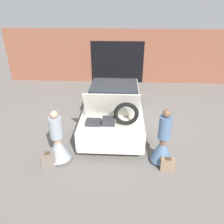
# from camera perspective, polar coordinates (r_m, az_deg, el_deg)

# --- Properties ---
(ground_plane) EXTENTS (40.00, 40.00, 0.00)m
(ground_plane) POSITION_cam_1_polar(r_m,az_deg,el_deg) (8.49, 0.45, -1.68)
(ground_plane) COLOR slate
(garage_wall_back) EXTENTS (12.00, 0.14, 2.80)m
(garage_wall_back) POSITION_cam_1_polar(r_m,az_deg,el_deg) (11.99, 1.40, 14.25)
(garage_wall_back) COLOR brown
(garage_wall_back) RESTS_ON ground_plane
(car) EXTENTS (2.02, 4.87, 1.74)m
(car) POSITION_cam_1_polar(r_m,az_deg,el_deg) (8.22, 0.48, 1.94)
(car) COLOR silver
(car) RESTS_ON ground_plane
(person_left) EXTENTS (0.67, 0.67, 1.59)m
(person_left) POSITION_cam_1_polar(r_m,az_deg,el_deg) (6.31, -13.96, -8.00)
(person_left) COLOR tan
(person_left) RESTS_ON ground_plane
(person_right) EXTENTS (0.62, 0.62, 1.67)m
(person_right) POSITION_cam_1_polar(r_m,az_deg,el_deg) (6.20, 13.10, -8.24)
(person_right) COLOR brown
(person_right) RESTS_ON ground_plane
(suitcase_beside_left_person) EXTENTS (0.41, 0.29, 0.44)m
(suitcase_beside_left_person) POSITION_cam_1_polar(r_m,az_deg,el_deg) (6.39, -16.27, -11.80)
(suitcase_beside_left_person) COLOR #75665B
(suitcase_beside_left_person) RESTS_ON ground_plane
(suitcase_beside_right_person) EXTENTS (0.40, 0.24, 0.39)m
(suitcase_beside_right_person) POSITION_cam_1_polar(r_m,az_deg,el_deg) (6.22, 14.34, -13.10)
(suitcase_beside_right_person) COLOR #8C7259
(suitcase_beside_right_person) RESTS_ON ground_plane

